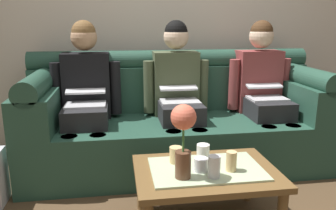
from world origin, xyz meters
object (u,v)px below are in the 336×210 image
object	(u,v)px
person_right	(263,87)
cup_far_left	(231,161)
cup_near_right	(214,167)
person_middle	(178,89)
flower_vase	(183,132)
coffee_table	(206,177)
cup_far_right	(201,165)
couch	(177,122)
person_left	(86,92)
cup_far_center	(176,155)
cup_near_left	(203,154)

from	to	relation	value
person_right	cup_far_left	xyz separation A→B (m)	(-0.62, -1.01, -0.23)
cup_near_right	cup_far_left	world-z (taller)	cup_near_right
person_middle	flower_vase	distance (m)	1.06
coffee_table	cup_far_right	bearing A→B (deg)	-139.08
couch	cup_far_right	distance (m)	0.99
person_left	person_right	xyz separation A→B (m)	(1.50, -0.00, 0.00)
person_left	cup_far_center	distance (m)	1.05
cup_far_right	flower_vase	bearing A→B (deg)	-151.35
person_right	flower_vase	xyz separation A→B (m)	(-0.91, -1.05, -0.02)
cup_near_right	couch	bearing A→B (deg)	90.52
cup_far_left	cup_far_right	xyz separation A→B (m)	(-0.17, 0.02, -0.02)
person_right	cup_near_right	bearing A→B (deg)	-124.61
couch	person_left	size ratio (longest dim) A/B	2.03
couch	cup_far_center	world-z (taller)	couch
person_left	person_right	distance (m)	1.50
cup_near_right	cup_far_right	distance (m)	0.10
couch	person_left	bearing A→B (deg)	-179.64
person_left	flower_vase	bearing A→B (deg)	-60.66
couch	coffee_table	world-z (taller)	couch
coffee_table	cup_near_left	world-z (taller)	cup_near_left
cup_far_left	couch	bearing A→B (deg)	97.39
person_right	cup_near_right	distance (m)	1.32
cup_near_right	person_left	bearing A→B (deg)	125.31
couch	person_middle	bearing A→B (deg)	-90.00
person_middle	cup_far_center	distance (m)	0.89
person_left	flower_vase	xyz separation A→B (m)	(0.59, -1.05, -0.02)
person_right	flower_vase	world-z (taller)	person_right
person_middle	person_right	bearing A→B (deg)	0.00
cup_far_center	cup_far_right	distance (m)	0.19
cup_near_right	cup_far_right	xyz separation A→B (m)	(-0.05, 0.09, -0.02)
couch	cup_near_right	bearing A→B (deg)	-89.48
person_middle	cup_far_right	distance (m)	1.02
couch	cup_far_left	bearing A→B (deg)	-82.61
person_left	cup_near_right	distance (m)	1.33
person_left	cup_near_left	xyz separation A→B (m)	(0.75, -0.87, -0.23)
flower_vase	cup_far_left	xyz separation A→B (m)	(0.29, 0.04, -0.20)
coffee_table	flower_vase	world-z (taller)	flower_vase
flower_vase	cup_near_left	bearing A→B (deg)	49.31
person_right	cup_far_right	distance (m)	1.29
person_left	cup_far_left	world-z (taller)	person_left
cup_near_left	couch	bearing A→B (deg)	89.81
person_left	cup_far_right	bearing A→B (deg)	-54.30
cup_near_left	cup_near_right	bearing A→B (deg)	-86.46
coffee_table	cup_near_right	world-z (taller)	cup_near_right
person_left	person_middle	bearing A→B (deg)	-0.01
cup_far_center	cup_far_right	size ratio (longest dim) A/B	1.23
person_middle	cup_near_left	bearing A→B (deg)	-90.19
flower_vase	cup_far_right	size ratio (longest dim) A/B	5.14
person_middle	person_right	world-z (taller)	same
person_middle	cup_near_left	world-z (taller)	person_middle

